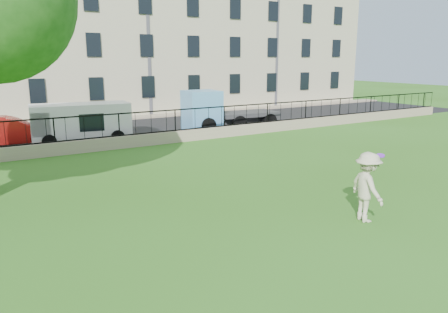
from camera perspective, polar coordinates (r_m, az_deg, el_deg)
ground at (r=11.65m, az=6.05°, el=-9.19°), size 120.00×120.00×0.00m
retaining_wall at (r=21.94m, az=-13.43°, el=1.82°), size 50.00×0.40×0.60m
iron_railing at (r=21.80m, az=-13.55°, el=4.02°), size 50.00×0.05×1.13m
street at (r=26.43m, az=-16.65°, el=2.82°), size 60.00×9.00×0.01m
sidewalk at (r=31.42m, az=-19.18°, el=4.26°), size 60.00×1.40×0.12m
building_row at (r=36.77m, az=-22.05°, el=15.93°), size 56.40×10.40×13.80m
man at (r=12.35m, az=18.20°, el=-3.82°), size 0.99×1.37×1.91m
frisbee at (r=14.68m, az=19.76°, el=0.12°), size 0.32×0.33×0.12m
red_sedan at (r=24.27m, az=-26.22°, el=2.94°), size 4.62×2.03×1.48m
white_van at (r=23.78m, az=-18.13°, el=4.13°), size 5.06×2.50×2.04m
blue_truck at (r=27.30m, az=0.69°, el=6.20°), size 5.91×2.55×2.41m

